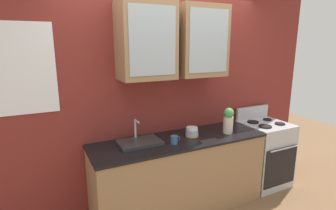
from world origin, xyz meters
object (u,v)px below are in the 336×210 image
(vase, at_px, (228,120))
(cup_near_sink, at_px, (174,140))
(sink_faucet, at_px, (139,142))
(bowl_stack, at_px, (192,132))
(stove_range, at_px, (264,153))

(vase, relative_size, cup_near_sink, 2.81)
(sink_faucet, bearing_deg, vase, -7.90)
(bowl_stack, relative_size, vase, 0.49)
(bowl_stack, bearing_deg, cup_near_sink, -157.81)
(stove_range, xyz_separation_m, cup_near_sink, (-1.48, -0.10, 0.48))
(sink_faucet, distance_m, bowl_stack, 0.64)
(stove_range, xyz_separation_m, sink_faucet, (-1.82, 0.07, 0.46))
(stove_range, relative_size, vase, 3.38)
(sink_faucet, xyz_separation_m, vase, (1.09, -0.15, 0.14))
(stove_range, height_order, vase, vase)
(sink_faucet, distance_m, cup_near_sink, 0.38)
(bowl_stack, distance_m, vase, 0.48)
(stove_range, distance_m, cup_near_sink, 1.56)
(cup_near_sink, bearing_deg, stove_range, 3.84)
(stove_range, relative_size, cup_near_sink, 9.48)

